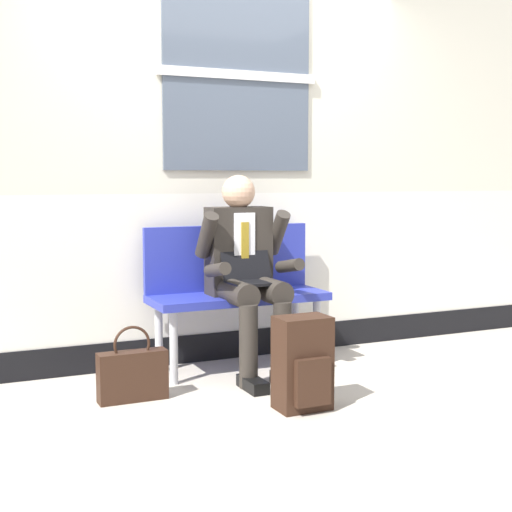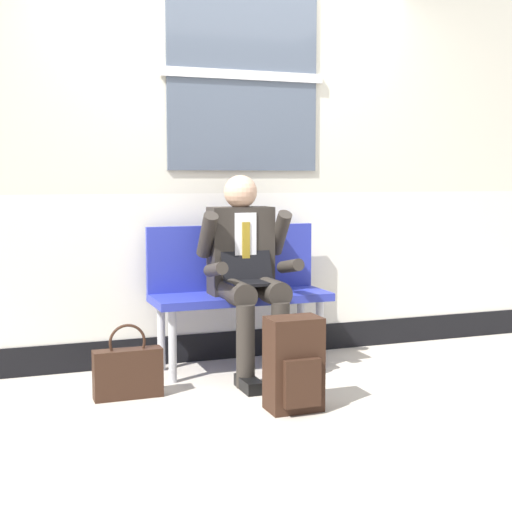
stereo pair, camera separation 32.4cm
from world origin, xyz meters
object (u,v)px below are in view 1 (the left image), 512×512
object	(u,v)px
backpack	(303,364)
person_seated	(247,269)
handbag	(133,374)
bench_with_person	(234,285)

from	to	relation	value
backpack	person_seated	bearing A→B (deg)	89.15
person_seated	handbag	world-z (taller)	person_seated
person_seated	handbag	distance (m)	0.98
handbag	backpack	bearing A→B (deg)	-33.72
backpack	handbag	distance (m)	0.94
bench_with_person	backpack	bearing A→B (deg)	-90.67
bench_with_person	person_seated	bearing A→B (deg)	-90.00
person_seated	handbag	size ratio (longest dim) A/B	2.96
person_seated	backpack	distance (m)	0.87
bench_with_person	backpack	distance (m)	1.01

